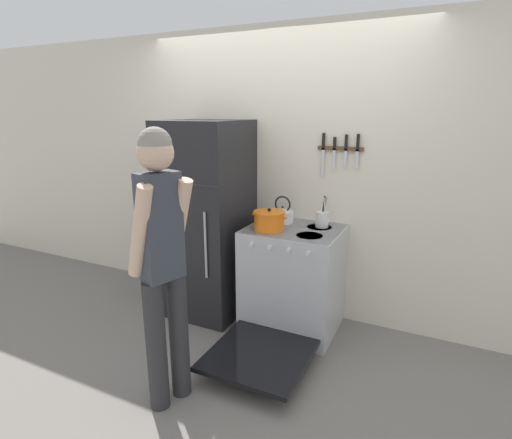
# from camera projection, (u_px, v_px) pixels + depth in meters

# --- Properties ---
(ground_plane) EXTENTS (14.00, 14.00, 0.00)m
(ground_plane) POSITION_uv_depth(u_px,v_px,m) (275.00, 303.00, 3.94)
(ground_plane) COLOR slate
(wall_back) EXTENTS (10.00, 0.06, 2.55)m
(wall_back) POSITION_uv_depth(u_px,v_px,m) (278.00, 175.00, 3.63)
(wall_back) COLOR silver
(wall_back) RESTS_ON ground_plane
(refrigerator) EXTENTS (0.68, 0.72, 1.76)m
(refrigerator) POSITION_uv_depth(u_px,v_px,m) (207.00, 220.00, 3.63)
(refrigerator) COLOR black
(refrigerator) RESTS_ON ground_plane
(stove_range) EXTENTS (0.77, 1.37, 0.90)m
(stove_range) POSITION_uv_depth(u_px,v_px,m) (292.00, 281.00, 3.38)
(stove_range) COLOR silver
(stove_range) RESTS_ON ground_plane
(dutch_oven_pot) EXTENTS (0.30, 0.26, 0.18)m
(dutch_oven_pot) POSITION_uv_depth(u_px,v_px,m) (269.00, 220.00, 3.24)
(dutch_oven_pot) COLOR orange
(dutch_oven_pot) RESTS_ON stove_range
(tea_kettle) EXTENTS (0.24, 0.19, 0.23)m
(tea_kettle) POSITION_uv_depth(u_px,v_px,m) (283.00, 215.00, 3.46)
(tea_kettle) COLOR silver
(tea_kettle) RESTS_ON stove_range
(utensil_jar) EXTENTS (0.11, 0.11, 0.26)m
(utensil_jar) POSITION_uv_depth(u_px,v_px,m) (322.00, 219.00, 3.32)
(utensil_jar) COLOR silver
(utensil_jar) RESTS_ON stove_range
(person) EXTENTS (0.35, 0.41, 1.76)m
(person) POSITION_uv_depth(u_px,v_px,m) (162.00, 256.00, 2.38)
(person) COLOR #2D2D30
(person) RESTS_ON ground_plane
(wall_knife_strip) EXTENTS (0.38, 0.03, 0.35)m
(wall_knife_strip) POSITION_uv_depth(u_px,v_px,m) (340.00, 148.00, 3.28)
(wall_knife_strip) COLOR brown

